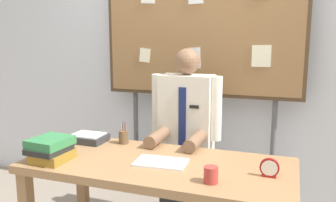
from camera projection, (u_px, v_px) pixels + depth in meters
name	position (u px, v px, depth m)	size (l,w,h in m)	color
back_wall	(206.00, 56.00, 3.18)	(6.40, 0.08, 2.70)	silver
desk	(158.00, 176.00, 2.19)	(1.64, 0.73, 0.76)	#9E754C
person	(186.00, 148.00, 2.74)	(0.55, 0.56, 1.43)	#2D2D33
bulletin_board	(201.00, 30.00, 2.96)	(1.71, 0.09, 2.18)	#4C3823
book_stack	(51.00, 149.00, 2.18)	(0.23, 0.26, 0.14)	olive
open_notebook	(161.00, 162.00, 2.15)	(0.31, 0.20, 0.01)	white
desk_clock	(269.00, 168.00, 1.93)	(0.11, 0.04, 0.11)	maroon
coffee_mug	(211.00, 175.00, 1.85)	(0.08, 0.08, 0.09)	#B23833
pen_holder	(124.00, 137.00, 2.54)	(0.07, 0.07, 0.16)	brown
paper_tray	(88.00, 138.00, 2.59)	(0.26, 0.20, 0.06)	#333338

